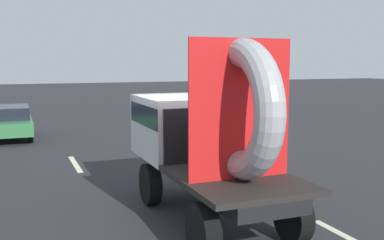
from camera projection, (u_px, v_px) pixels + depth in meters
The scene contains 5 objects.
ground_plane at pixel (198, 206), 9.91m from camera, with size 120.00×120.00×0.00m, color #28282B.
flatbed_truck at pixel (202, 133), 9.33m from camera, with size 2.02×4.86×3.53m.
distant_sedan at pixel (9, 121), 18.61m from camera, with size 1.75×4.08×1.33m.
lane_dash_left_far at pixel (75, 164), 14.00m from camera, with size 2.36×0.16×0.01m, color beige.
lane_dash_right_far at pixel (189, 155), 15.33m from camera, with size 2.94×0.16×0.01m, color beige.
Camera 1 is at (-3.66, -8.86, 3.13)m, focal length 42.62 mm.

